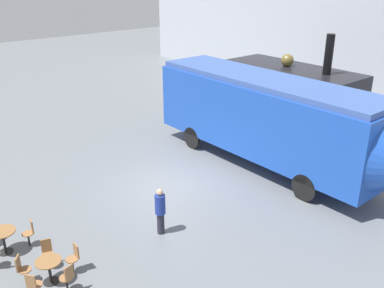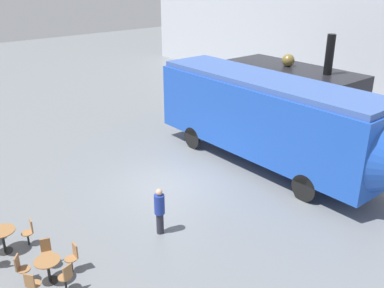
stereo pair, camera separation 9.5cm
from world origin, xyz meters
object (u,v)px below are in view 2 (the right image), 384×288
object	(u,v)px
steam_locomotive	(291,93)
visitor_person	(160,210)
streamlined_locomotive	(279,120)
cafe_table_near	(2,236)
cafe_table_mid	(48,266)

from	to	relation	value
steam_locomotive	visitor_person	bearing A→B (deg)	-72.52
streamlined_locomotive	visitor_person	bearing A→B (deg)	-83.43
steam_locomotive	streamlined_locomotive	size ratio (longest dim) A/B	0.56
cafe_table_near	streamlined_locomotive	bearing A→B (deg)	82.44
steam_locomotive	cafe_table_mid	bearing A→B (deg)	-76.97
visitor_person	cafe_table_near	bearing A→B (deg)	-117.37
steam_locomotive	cafe_table_mid	world-z (taller)	steam_locomotive
steam_locomotive	cafe_table_near	world-z (taller)	steam_locomotive
cafe_table_near	cafe_table_mid	distance (m)	2.23
streamlined_locomotive	cafe_table_near	distance (m)	11.07
cafe_table_mid	visitor_person	bearing A→B (deg)	89.47
cafe_table_near	cafe_table_mid	size ratio (longest dim) A/B	1.12
steam_locomotive	streamlined_locomotive	bearing A→B (deg)	-57.67
steam_locomotive	visitor_person	size ratio (longest dim) A/B	4.43
visitor_person	cafe_table_mid	bearing A→B (deg)	-90.53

